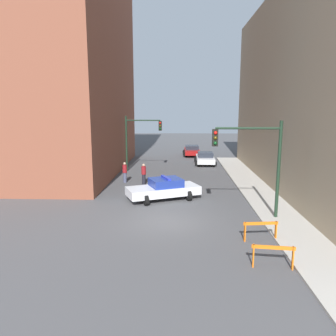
{
  "coord_description": "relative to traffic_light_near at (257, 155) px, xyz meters",
  "views": [
    {
      "loc": [
        0.66,
        -16.59,
        6.0
      ],
      "look_at": [
        -0.22,
        7.2,
        1.57
      ],
      "focal_mm": 35.0,
      "sensor_mm": 36.0,
      "label": 1
    }
  ],
  "objects": [
    {
      "name": "sidewalk_right",
      "position": [
        1.47,
        -0.67,
        -3.47
      ],
      "size": [
        2.4,
        44.0,
        0.12
      ],
      "color": "#B2ADA3",
      "rests_on": "ground_plane"
    },
    {
      "name": "traffic_light_near",
      "position": [
        0.0,
        0.0,
        0.0
      ],
      "size": [
        3.64,
        0.35,
        5.2
      ],
      "color": "black",
      "rests_on": "sidewalk_right"
    },
    {
      "name": "parked_car_near",
      "position": [
        -1.39,
        17.29,
        -2.86
      ],
      "size": [
        2.31,
        4.32,
        1.31
      ],
      "rotation": [
        0.0,
        0.0,
        -0.01
      ],
      "color": "silver",
      "rests_on": "ground_plane"
    },
    {
      "name": "building_corner_left",
      "position": [
        -16.73,
        13.33,
        8.7
      ],
      "size": [
        14.0,
        20.0,
        24.45
      ],
      "color": "brown",
      "rests_on": "ground_plane"
    },
    {
      "name": "police_car",
      "position": [
        -5.11,
        3.61,
        -2.81
      ],
      "size": [
        5.05,
        3.56,
        1.52
      ],
      "rotation": [
        0.0,
        0.0,
        1.98
      ],
      "color": "white",
      "rests_on": "ground_plane"
    },
    {
      "name": "barrier_mid",
      "position": [
        -0.39,
        -3.04,
        -2.91
      ],
      "size": [
        1.6,
        0.32,
        0.9
      ],
      "rotation": [
        0.0,
        0.0,
        0.11
      ],
      "color": "orange",
      "rests_on": "ground_plane"
    },
    {
      "name": "parked_car_mid",
      "position": [
        -2.58,
        23.51,
        -2.86
      ],
      "size": [
        2.32,
        4.33,
        1.31
      ],
      "rotation": [
        0.0,
        0.0,
        0.02
      ],
      "color": "maroon",
      "rests_on": "ground_plane"
    },
    {
      "name": "pedestrian_crossing",
      "position": [
        -6.91,
        7.8,
        -2.67
      ],
      "size": [
        0.41,
        0.41,
        1.66
      ],
      "rotation": [
        0.0,
        0.0,
        4.86
      ],
      "color": "black",
      "rests_on": "ground_plane"
    },
    {
      "name": "ground_plane",
      "position": [
        -4.73,
        -0.67,
        -3.53
      ],
      "size": [
        120.0,
        120.0,
        0.0
      ],
      "primitive_type": "plane",
      "color": "#4C4C4F"
    },
    {
      "name": "traffic_light_far",
      "position": [
        -8.03,
        13.32,
        -0.13
      ],
      "size": [
        3.44,
        0.35,
        5.2
      ],
      "color": "black",
      "rests_on": "ground_plane"
    },
    {
      "name": "barrier_front",
      "position": [
        -0.54,
        -5.63,
        -2.91
      ],
      "size": [
        1.6,
        0.33,
        0.9
      ],
      "rotation": [
        0.0,
        0.0,
        -0.11
      ],
      "color": "orange",
      "rests_on": "ground_plane"
    },
    {
      "name": "pedestrian_corner",
      "position": [
        -8.51,
        8.42,
        -2.67
      ],
      "size": [
        0.51,
        0.51,
        1.66
      ],
      "rotation": [
        0.0,
        0.0,
        5.41
      ],
      "color": "#474C66",
      "rests_on": "ground_plane"
    }
  ]
}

